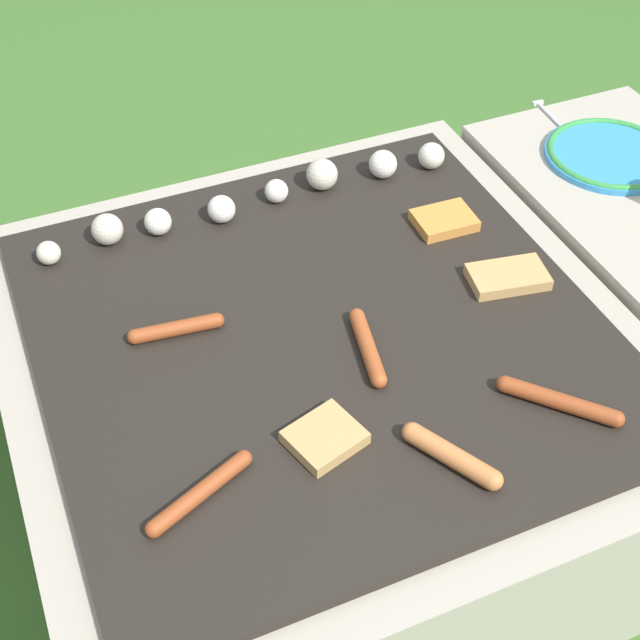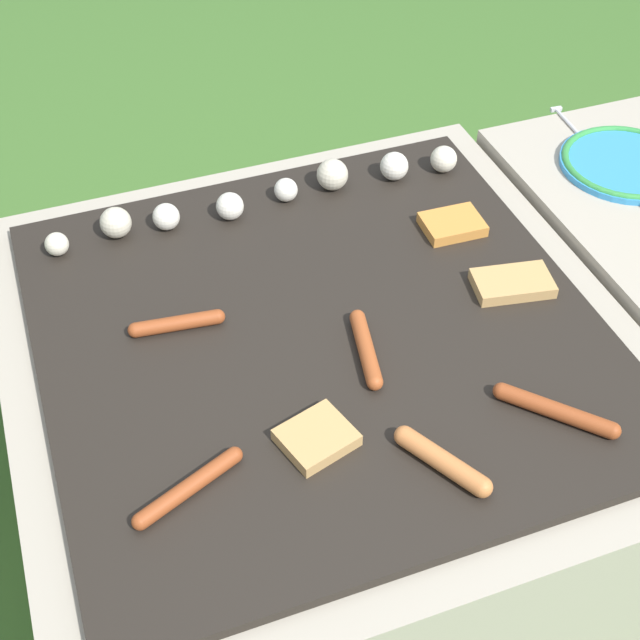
% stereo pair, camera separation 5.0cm
% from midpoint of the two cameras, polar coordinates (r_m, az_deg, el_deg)
% --- Properties ---
extents(ground_plane, '(14.00, 14.00, 0.00)m').
position_cam_midpoint_polar(ground_plane, '(1.69, 0.87, -10.05)').
color(ground_plane, '#3D6628').
extents(grill, '(0.97, 0.97, 0.39)m').
position_cam_midpoint_polar(grill, '(1.54, 0.94, -5.84)').
color(grill, '#A89E8C').
rests_on(grill, ground_plane).
extents(side_ledge, '(0.41, 0.60, 0.39)m').
position_cam_midpoint_polar(side_ledge, '(1.90, 19.75, 2.93)').
color(side_ledge, '#A89E8C').
rests_on(side_ledge, ground_plane).
extents(sausage_front_center, '(0.13, 0.14, 0.02)m').
position_cam_midpoint_polar(sausage_front_center, '(1.31, 15.92, -5.61)').
color(sausage_front_center, '#93421E').
rests_on(sausage_front_center, grill).
extents(sausage_front_left, '(0.05, 0.16, 0.02)m').
position_cam_midpoint_polar(sausage_front_left, '(1.35, 4.02, -1.86)').
color(sausage_front_left, '#A34C23').
rests_on(sausage_front_left, grill).
extents(sausage_back_right, '(0.15, 0.04, 0.02)m').
position_cam_midpoint_polar(sausage_back_right, '(1.40, -8.13, -0.23)').
color(sausage_back_right, '#93421E').
rests_on(sausage_back_right, grill).
extents(sausage_front_right, '(0.16, 0.08, 0.02)m').
position_cam_midpoint_polar(sausage_front_right, '(1.19, -7.18, -10.59)').
color(sausage_front_right, '#93421E').
rests_on(sausage_front_right, grill).
extents(sausage_back_left, '(0.09, 0.14, 0.03)m').
position_cam_midpoint_polar(sausage_back_left, '(1.22, 9.01, -8.92)').
color(sausage_back_left, '#C6753D').
rests_on(sausage_back_left, grill).
extents(bread_slice_center, '(0.14, 0.10, 0.02)m').
position_cam_midpoint_polar(bread_slice_center, '(1.49, 13.17, 2.29)').
color(bread_slice_center, tan).
rests_on(bread_slice_center, grill).
extents(bread_slice_right, '(0.12, 0.11, 0.02)m').
position_cam_midpoint_polar(bread_slice_right, '(1.23, 0.95, -7.55)').
color(bread_slice_right, tan).
rests_on(bread_slice_right, grill).
extents(bread_slice_left, '(0.11, 0.08, 0.02)m').
position_cam_midpoint_polar(bread_slice_left, '(1.59, 9.37, 6.04)').
color(bread_slice_left, '#D18438').
rests_on(bread_slice_left, grill).
extents(mushroom_row, '(0.77, 0.08, 0.06)m').
position_cam_midpoint_polar(mushroom_row, '(1.62, -2.12, 8.16)').
color(mushroom_row, beige).
rests_on(mushroom_row, grill).
extents(plate_colorful, '(0.25, 0.25, 0.02)m').
position_cam_midpoint_polar(plate_colorful, '(1.83, 19.75, 9.43)').
color(plate_colorful, '#338CCC').
rests_on(plate_colorful, side_ledge).
extents(fork_utensil, '(0.03, 0.21, 0.01)m').
position_cam_midpoint_polar(fork_utensil, '(1.91, 16.79, 11.49)').
color(fork_utensil, silver).
rests_on(fork_utensil, side_ledge).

